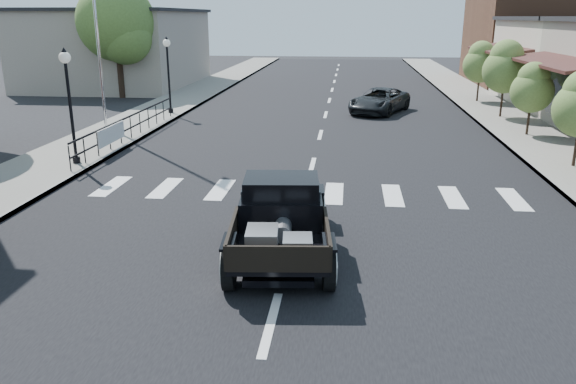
# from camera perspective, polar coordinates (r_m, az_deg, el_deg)

# --- Properties ---
(ground) EXTENTS (120.00, 120.00, 0.00)m
(ground) POSITION_cam_1_polar(r_m,az_deg,el_deg) (11.85, 0.23, -5.92)
(ground) COLOR black
(ground) RESTS_ON ground
(road) EXTENTS (14.00, 80.00, 0.02)m
(road) POSITION_cam_1_polar(r_m,az_deg,el_deg) (26.26, 3.65, 7.10)
(road) COLOR black
(road) RESTS_ON ground
(road_markings) EXTENTS (12.00, 60.00, 0.06)m
(road_markings) POSITION_cam_1_polar(r_m,az_deg,el_deg) (21.37, 3.02, 4.70)
(road_markings) COLOR silver
(road_markings) RESTS_ON ground
(sidewalk_left) EXTENTS (3.00, 80.00, 0.15)m
(sidewalk_left) POSITION_cam_1_polar(r_m,az_deg,el_deg) (27.94, -14.19, 7.37)
(sidewalk_left) COLOR gray
(sidewalk_left) RESTS_ON ground
(sidewalk_right) EXTENTS (3.00, 80.00, 0.15)m
(sidewalk_right) POSITION_cam_1_polar(r_m,az_deg,el_deg) (27.25, 21.92, 6.40)
(sidewalk_right) COLOR gray
(sidewalk_right) RESTS_ON ground
(low_building_left) EXTENTS (10.00, 12.00, 5.00)m
(low_building_left) POSITION_cam_1_polar(r_m,az_deg,el_deg) (42.09, -16.85, 13.70)
(low_building_left) COLOR #A89B8D
(low_building_left) RESTS_ON ground
(far_building_right) EXTENTS (11.00, 10.00, 7.00)m
(far_building_right) POSITION_cam_1_polar(r_m,az_deg,el_deg) (45.18, 25.56, 14.27)
(far_building_right) COLOR brown
(far_building_right) RESTS_ON ground
(railing) EXTENTS (0.08, 10.00, 1.00)m
(railing) POSITION_cam_1_polar(r_m,az_deg,el_deg) (22.82, -15.70, 6.56)
(railing) COLOR black
(railing) RESTS_ON sidewalk_left
(banner) EXTENTS (0.04, 2.20, 0.60)m
(banner) POSITION_cam_1_polar(r_m,az_deg,el_deg) (21.02, -17.43, 4.96)
(banner) COLOR silver
(banner) RESTS_ON sidewalk_left
(lamp_post_b) EXTENTS (0.36, 0.36, 3.64)m
(lamp_post_b) POSITION_cam_1_polar(r_m,az_deg,el_deg) (19.14, -21.23, 8.06)
(lamp_post_b) COLOR black
(lamp_post_b) RESTS_ON sidewalk_left
(lamp_post_c) EXTENTS (0.36, 0.36, 3.64)m
(lamp_post_c) POSITION_cam_1_polar(r_m,az_deg,el_deg) (28.33, -12.04, 11.52)
(lamp_post_c) COLOR black
(lamp_post_c) RESTS_ON sidewalk_left
(big_tree_far) EXTENTS (4.53, 4.53, 6.66)m
(big_tree_far) POSITION_cam_1_polar(r_m,az_deg,el_deg) (35.56, -16.91, 14.49)
(big_tree_far) COLOR #49682C
(big_tree_far) RESTS_ON ground
(small_tree_c) EXTENTS (1.66, 1.66, 2.76)m
(small_tree_c) POSITION_cam_1_polar(r_m,az_deg,el_deg) (24.47, 23.45, 8.57)
(small_tree_c) COLOR #546F33
(small_tree_c) RESTS_ON sidewalk_right
(small_tree_d) EXTENTS (2.05, 2.05, 3.42)m
(small_tree_d) POSITION_cam_1_polar(r_m,az_deg,el_deg) (28.50, 21.10, 10.57)
(small_tree_d) COLOR #546F33
(small_tree_d) RESTS_ON sidewalk_right
(small_tree_e) EXTENTS (1.90, 1.90, 3.16)m
(small_tree_e) POSITION_cam_1_polar(r_m,az_deg,el_deg) (33.53, 18.89, 11.43)
(small_tree_e) COLOR #546F33
(small_tree_e) RESTS_ON sidewalk_right
(hotrod_pickup) EXTENTS (2.60, 4.84, 1.61)m
(hotrod_pickup) POSITION_cam_1_polar(r_m,az_deg,el_deg) (11.42, -0.70, -2.49)
(hotrod_pickup) COLOR black
(hotrod_pickup) RESTS_ON ground
(second_car) EXTENTS (3.59, 4.83, 1.22)m
(second_car) POSITION_cam_1_polar(r_m,az_deg,el_deg) (29.11, 9.28, 9.12)
(second_car) COLOR black
(second_car) RESTS_ON ground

